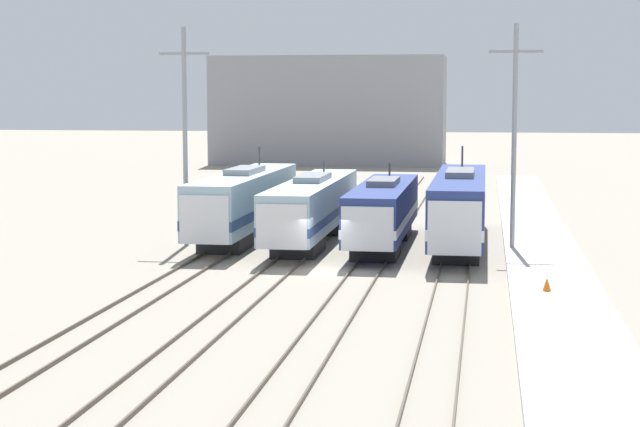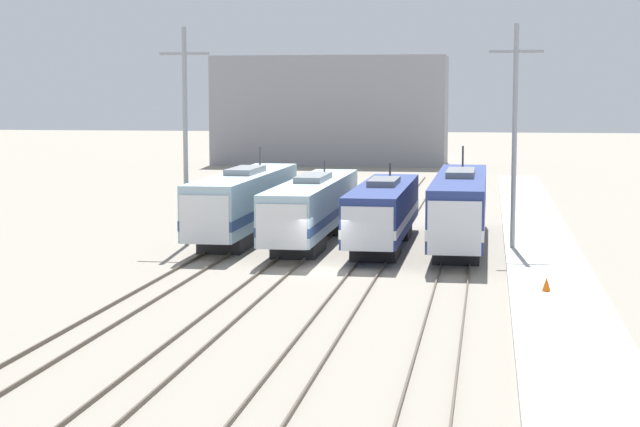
{
  "view_description": "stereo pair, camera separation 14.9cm",
  "coord_description": "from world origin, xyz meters",
  "px_view_note": "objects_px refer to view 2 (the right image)",
  "views": [
    {
      "loc": [
        7.87,
        -51.58,
        8.6
      ],
      "look_at": [
        -0.47,
        1.91,
        2.6
      ],
      "focal_mm": 60.0,
      "sensor_mm": 36.0,
      "label": 1
    },
    {
      "loc": [
        8.02,
        -51.55,
        8.6
      ],
      "look_at": [
        -0.47,
        1.91,
        2.6
      ],
      "focal_mm": 60.0,
      "sensor_mm": 36.0,
      "label": 2
    }
  ],
  "objects_px": {
    "locomotive_far_right": "(460,208)",
    "catenary_tower_right": "(515,133)",
    "catenary_tower_left": "(185,131)",
    "traffic_cone": "(546,284)",
    "locomotive_far_left": "(243,203)",
    "locomotive_center_right": "(383,213)",
    "locomotive_center_left": "(312,208)"
  },
  "relations": [
    {
      "from": "catenary_tower_left",
      "to": "locomotive_far_right",
      "type": "bearing_deg",
      "value": 6.25
    },
    {
      "from": "locomotive_center_left",
      "to": "traffic_cone",
      "type": "height_order",
      "value": "locomotive_center_left"
    },
    {
      "from": "locomotive_far_left",
      "to": "locomotive_center_right",
      "type": "xyz_separation_m",
      "value": [
        8.57,
        -2.17,
        -0.19
      ]
    },
    {
      "from": "locomotive_center_left",
      "to": "traffic_cone",
      "type": "bearing_deg",
      "value": -50.36
    },
    {
      "from": "locomotive_far_left",
      "to": "locomotive_center_left",
      "type": "height_order",
      "value": "locomotive_far_left"
    },
    {
      "from": "catenary_tower_left",
      "to": "traffic_cone",
      "type": "relative_size",
      "value": 20.94
    },
    {
      "from": "catenary_tower_left",
      "to": "traffic_cone",
      "type": "height_order",
      "value": "catenary_tower_left"
    },
    {
      "from": "locomotive_far_right",
      "to": "catenary_tower_right",
      "type": "xyz_separation_m",
      "value": [
        2.92,
        -1.7,
        4.32
      ]
    },
    {
      "from": "locomotive_center_left",
      "to": "traffic_cone",
      "type": "distance_m",
      "value": 19.88
    },
    {
      "from": "locomotive_center_right",
      "to": "catenary_tower_right",
      "type": "relative_size",
      "value": 1.35
    },
    {
      "from": "locomotive_far_right",
      "to": "traffic_cone",
      "type": "bearing_deg",
      "value": -74.67
    },
    {
      "from": "locomotive_center_left",
      "to": "traffic_cone",
      "type": "relative_size",
      "value": 32.95
    },
    {
      "from": "locomotive_center_left",
      "to": "locomotive_center_right",
      "type": "distance_m",
      "value": 4.49
    },
    {
      "from": "locomotive_center_right",
      "to": "catenary_tower_left",
      "type": "relative_size",
      "value": 1.35
    },
    {
      "from": "locomotive_center_right",
      "to": "catenary_tower_left",
      "type": "distance_m",
      "value": 12.14
    },
    {
      "from": "locomotive_far_right",
      "to": "catenary_tower_right",
      "type": "distance_m",
      "value": 5.49
    },
    {
      "from": "locomotive_center_left",
      "to": "catenary_tower_left",
      "type": "height_order",
      "value": "catenary_tower_left"
    },
    {
      "from": "locomotive_center_right",
      "to": "catenary_tower_left",
      "type": "height_order",
      "value": "catenary_tower_left"
    },
    {
      "from": "catenary_tower_left",
      "to": "traffic_cone",
      "type": "bearing_deg",
      "value": -33.97
    },
    {
      "from": "locomotive_center_left",
      "to": "catenary_tower_right",
      "type": "height_order",
      "value": "catenary_tower_right"
    },
    {
      "from": "locomotive_far_left",
      "to": "locomotive_center_right",
      "type": "height_order",
      "value": "locomotive_far_left"
    },
    {
      "from": "locomotive_center_left",
      "to": "catenary_tower_right",
      "type": "relative_size",
      "value": 1.57
    },
    {
      "from": "catenary_tower_right",
      "to": "catenary_tower_left",
      "type": "bearing_deg",
      "value": 180.0
    },
    {
      "from": "locomotive_far_left",
      "to": "locomotive_center_right",
      "type": "bearing_deg",
      "value": -14.22
    },
    {
      "from": "locomotive_far_left",
      "to": "locomotive_center_right",
      "type": "distance_m",
      "value": 8.84
    },
    {
      "from": "catenary_tower_right",
      "to": "traffic_cone",
      "type": "xyz_separation_m",
      "value": [
        1.16,
        -13.2,
        -5.97
      ]
    },
    {
      "from": "traffic_cone",
      "to": "catenary_tower_right",
      "type": "bearing_deg",
      "value": 95.02
    },
    {
      "from": "catenary_tower_left",
      "to": "catenary_tower_right",
      "type": "bearing_deg",
      "value": 0.0
    },
    {
      "from": "locomotive_center_right",
      "to": "locomotive_center_left",
      "type": "bearing_deg",
      "value": 162.66
    },
    {
      "from": "locomotive_far_left",
      "to": "locomotive_center_left",
      "type": "bearing_deg",
      "value": -11.02
    },
    {
      "from": "catenary_tower_left",
      "to": "locomotive_center_right",
      "type": "bearing_deg",
      "value": 3.73
    },
    {
      "from": "locomotive_center_left",
      "to": "locomotive_far_right",
      "type": "relative_size",
      "value": 0.97
    }
  ]
}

